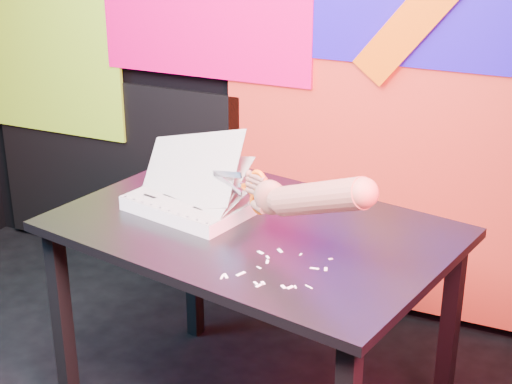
% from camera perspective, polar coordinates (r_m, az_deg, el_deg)
% --- Properties ---
extents(room, '(3.01, 3.01, 2.71)m').
position_cam_1_polar(room, '(1.93, -17.75, 9.32)').
color(room, black).
rests_on(room, ground).
extents(backdrop, '(2.88, 0.05, 2.08)m').
position_cam_1_polar(backdrop, '(3.20, 1.38, 7.97)').
color(backdrop, red).
rests_on(backdrop, ground).
extents(work_table, '(1.31, 1.00, 0.75)m').
position_cam_1_polar(work_table, '(2.43, -0.24, -4.40)').
color(work_table, black).
rests_on(work_table, ground).
extents(printout_stack, '(0.42, 0.35, 0.28)m').
position_cam_1_polar(printout_stack, '(2.49, -4.68, -0.69)').
color(printout_stack, white).
rests_on(printout_stack, work_table).
extents(scissors, '(0.23, 0.11, 0.14)m').
position_cam_1_polar(scissors, '(2.28, -0.10, 0.10)').
color(scissors, '#B7B8BE').
rests_on(scissors, printout_stack).
extents(hand_forearm, '(0.44, 0.23, 0.21)m').
position_cam_1_polar(hand_forearm, '(2.10, 4.06, -0.37)').
color(hand_forearm, brown).
rests_on(hand_forearm, work_table).
extents(paper_clippings, '(0.25, 0.24, 0.00)m').
position_cam_1_polar(paper_clippings, '(2.12, 1.20, -5.78)').
color(paper_clippings, white).
rests_on(paper_clippings, work_table).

